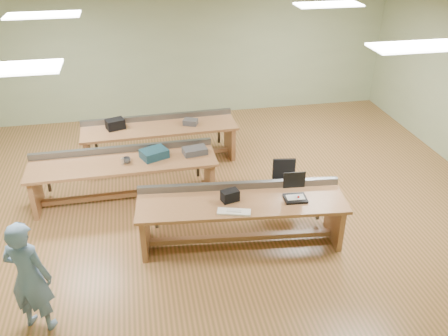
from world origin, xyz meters
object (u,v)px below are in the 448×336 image
(mug, at_px, (127,160))
(workbench_mid, at_px, (124,170))
(workbench_back, at_px, (160,135))
(parts_bin_grey, at_px, (195,151))
(workbench_front, at_px, (241,211))
(laptop_base, at_px, (295,198))
(camera_bag, at_px, (230,196))
(task_chair, at_px, (284,191))
(drinks_can, at_px, (123,161))
(parts_bin_teal, at_px, (154,154))
(person, at_px, (29,277))

(mug, bearing_deg, workbench_mid, 125.22)
(workbench_back, xyz_separation_m, parts_bin_grey, (0.53, -1.31, 0.25))
(workbench_front, distance_m, parts_bin_grey, 1.70)
(workbench_front, height_order, laptop_base, workbench_front)
(laptop_base, bearing_deg, camera_bag, 174.91)
(workbench_back, xyz_separation_m, mug, (-0.65, -1.43, 0.24))
(workbench_back, height_order, camera_bag, camera_bag)
(workbench_back, bearing_deg, camera_bag, -75.90)
(task_chair, relative_size, parts_bin_grey, 2.08)
(parts_bin_grey, distance_m, mug, 1.18)
(workbench_mid, xyz_separation_m, drinks_can, (0.00, -0.12, 0.24))
(task_chair, relative_size, parts_bin_teal, 1.97)
(laptop_base, bearing_deg, drinks_can, 151.43)
(laptop_base, height_order, mug, mug)
(person, xyz_separation_m, parts_bin_grey, (2.33, 2.78, 0.04))
(workbench_front, bearing_deg, person, -151.78)
(laptop_base, relative_size, task_chair, 0.39)
(person, bearing_deg, workbench_back, -92.43)
(camera_bag, relative_size, parts_bin_teal, 0.58)
(workbench_mid, xyz_separation_m, workbench_back, (0.71, 1.33, -0.00))
(workbench_front, distance_m, workbench_back, 3.09)
(workbench_mid, bearing_deg, parts_bin_teal, 0.61)
(workbench_mid, height_order, task_chair, workbench_mid)
(workbench_front, height_order, parts_bin_teal, parts_bin_teal)
(workbench_front, height_order, workbench_mid, same)
(workbench_mid, relative_size, task_chair, 3.74)
(workbench_front, xyz_separation_m, drinks_can, (-1.71, 1.47, 0.24))
(task_chair, relative_size, mug, 6.58)
(workbench_back, distance_m, parts_bin_teal, 1.36)
(drinks_can, bearing_deg, camera_bag, -43.19)
(workbench_back, distance_m, camera_bag, 3.03)
(workbench_back, bearing_deg, parts_bin_grey, -69.88)
(workbench_front, distance_m, camera_bag, 0.32)
(camera_bag, height_order, parts_bin_teal, camera_bag)
(task_chair, bearing_deg, camera_bag, -136.33)
(workbench_front, xyz_separation_m, workbench_back, (-1.00, 2.92, -0.00))
(workbench_front, xyz_separation_m, camera_bag, (-0.17, 0.02, 0.27))
(camera_bag, bearing_deg, workbench_mid, 119.70)
(laptop_base, xyz_separation_m, camera_bag, (-0.96, 0.15, 0.07))
(task_chair, height_order, drinks_can, drinks_can)
(camera_bag, bearing_deg, mug, 120.23)
(workbench_mid, relative_size, laptop_base, 9.63)
(task_chair, bearing_deg, person, -143.90)
(mug, bearing_deg, laptop_base, -33.79)
(workbench_front, xyz_separation_m, parts_bin_grey, (-0.47, 1.62, 0.24))
(workbench_front, relative_size, workbench_mid, 0.99)
(laptop_base, distance_m, parts_bin_teal, 2.62)
(task_chair, distance_m, drinks_can, 2.77)
(task_chair, distance_m, mug, 2.71)
(laptop_base, bearing_deg, workbench_back, 124.37)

